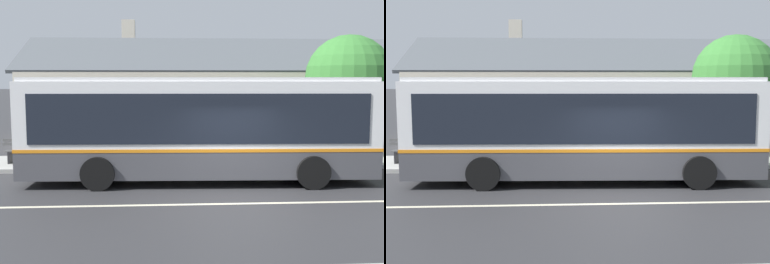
# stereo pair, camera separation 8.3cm
# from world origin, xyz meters

# --- Properties ---
(ground_plane) EXTENTS (300.00, 300.00, 0.00)m
(ground_plane) POSITION_xyz_m (0.00, 0.00, 0.00)
(ground_plane) COLOR #2D2D30
(sidewalk_far) EXTENTS (60.00, 3.00, 0.15)m
(sidewalk_far) POSITION_xyz_m (0.00, 6.00, 0.07)
(sidewalk_far) COLOR #9E9E99
(sidewalk_far) RESTS_ON ground
(lane_divider_stripe) EXTENTS (60.00, 0.16, 0.01)m
(lane_divider_stripe) POSITION_xyz_m (0.00, 0.00, 0.00)
(lane_divider_stripe) COLOR beige
(lane_divider_stripe) RESTS_ON ground
(community_building) EXTENTS (21.66, 8.83, 6.44)m
(community_building) POSITION_xyz_m (2.07, 13.80, 1.91)
(community_building) COLOR beige
(community_building) RESTS_ON ground
(transit_bus) EXTENTS (11.01, 3.05, 3.30)m
(transit_bus) POSITION_xyz_m (-0.79, 2.90, 1.77)
(transit_bus) COLOR #47474C
(transit_bus) RESTS_ON ground
(bench_by_building) EXTENTS (1.59, 0.51, 0.94)m
(bench_by_building) POSITION_xyz_m (-6.92, 5.71, 0.56)
(bench_by_building) COLOR #4C4C4C
(bench_by_building) RESTS_ON sidewalk_far
(street_tree_primary) EXTENTS (3.39, 3.39, 5.01)m
(street_tree_primary) POSITION_xyz_m (5.41, 6.78, 3.16)
(street_tree_primary) COLOR #4C3828
(street_tree_primary) RESTS_ON ground
(bus_stop_sign) EXTENTS (0.36, 0.07, 2.40)m
(bus_stop_sign) POSITION_xyz_m (5.40, 4.99, 1.64)
(bus_stop_sign) COLOR gray
(bus_stop_sign) RESTS_ON sidewalk_far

